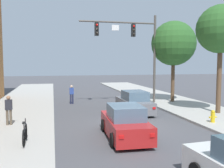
{
  "coord_description": "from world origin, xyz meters",
  "views": [
    {
      "loc": [
        -4.02,
        -13.12,
        3.58
      ],
      "look_at": [
        0.33,
        5.31,
        2.0
      ],
      "focal_mm": 40.28,
      "sensor_mm": 36.0,
      "label": 1
    }
  ],
  "objects_px": {
    "fire_hydrant": "(213,116)",
    "street_tree_second": "(174,44)",
    "pedestrian_sidewalk_left_walker": "(9,109)",
    "bicycle_leaning": "(25,134)",
    "traffic_signal_mast": "(134,42)",
    "car_lead_grey": "(134,103)",
    "street_tree_nearest": "(221,30)",
    "pedestrian_crossing_road": "(72,94)",
    "car_following_red": "(125,123)"
  },
  "relations": [
    {
      "from": "pedestrian_crossing_road",
      "to": "street_tree_nearest",
      "type": "bearing_deg",
      "value": -36.82
    },
    {
      "from": "car_lead_grey",
      "to": "pedestrian_crossing_road",
      "type": "relative_size",
      "value": 2.59
    },
    {
      "from": "traffic_signal_mast",
      "to": "street_tree_second",
      "type": "xyz_separation_m",
      "value": [
        3.69,
        0.13,
        -0.05
      ]
    },
    {
      "from": "pedestrian_sidewalk_left_walker",
      "to": "bicycle_leaning",
      "type": "height_order",
      "value": "pedestrian_sidewalk_left_walker"
    },
    {
      "from": "pedestrian_crossing_road",
      "to": "fire_hydrant",
      "type": "bearing_deg",
      "value": -52.04
    },
    {
      "from": "street_tree_second",
      "to": "street_tree_nearest",
      "type": "bearing_deg",
      "value": -83.46
    },
    {
      "from": "pedestrian_sidewalk_left_walker",
      "to": "street_tree_nearest",
      "type": "distance_m",
      "value": 14.32
    },
    {
      "from": "traffic_signal_mast",
      "to": "fire_hydrant",
      "type": "height_order",
      "value": "traffic_signal_mast"
    },
    {
      "from": "bicycle_leaning",
      "to": "fire_hydrant",
      "type": "xyz_separation_m",
      "value": [
        10.22,
        1.47,
        -0.03
      ]
    },
    {
      "from": "car_lead_grey",
      "to": "pedestrian_crossing_road",
      "type": "height_order",
      "value": "pedestrian_crossing_road"
    },
    {
      "from": "traffic_signal_mast",
      "to": "bicycle_leaning",
      "type": "xyz_separation_m",
      "value": [
        -7.98,
        -9.28,
        -4.8
      ]
    },
    {
      "from": "bicycle_leaning",
      "to": "street_tree_second",
      "type": "height_order",
      "value": "street_tree_second"
    },
    {
      "from": "pedestrian_crossing_road",
      "to": "fire_hydrant",
      "type": "xyz_separation_m",
      "value": [
        7.42,
        -9.51,
        -0.41
      ]
    },
    {
      "from": "car_lead_grey",
      "to": "car_following_red",
      "type": "xyz_separation_m",
      "value": [
        -2.36,
        -5.68,
        0.0
      ]
    },
    {
      "from": "pedestrian_crossing_road",
      "to": "bicycle_leaning",
      "type": "xyz_separation_m",
      "value": [
        -2.8,
        -10.99,
        -0.37
      ]
    },
    {
      "from": "car_lead_grey",
      "to": "pedestrian_crossing_road",
      "type": "bearing_deg",
      "value": 128.64
    },
    {
      "from": "fire_hydrant",
      "to": "traffic_signal_mast",
      "type": "bearing_deg",
      "value": 105.98
    },
    {
      "from": "fire_hydrant",
      "to": "pedestrian_crossing_road",
      "type": "bearing_deg",
      "value": 127.96
    },
    {
      "from": "pedestrian_sidewalk_left_walker",
      "to": "street_tree_second",
      "type": "bearing_deg",
      "value": 24.56
    },
    {
      "from": "traffic_signal_mast",
      "to": "bicycle_leaning",
      "type": "height_order",
      "value": "traffic_signal_mast"
    },
    {
      "from": "pedestrian_crossing_road",
      "to": "bicycle_leaning",
      "type": "distance_m",
      "value": 11.34
    },
    {
      "from": "car_following_red",
      "to": "pedestrian_crossing_road",
      "type": "relative_size",
      "value": 2.63
    },
    {
      "from": "street_tree_nearest",
      "to": "traffic_signal_mast",
      "type": "bearing_deg",
      "value": 128.62
    },
    {
      "from": "car_following_red",
      "to": "street_tree_nearest",
      "type": "xyz_separation_m",
      "value": [
        7.77,
        3.68,
        5.1
      ]
    },
    {
      "from": "traffic_signal_mast",
      "to": "street_tree_second",
      "type": "bearing_deg",
      "value": 2.04
    },
    {
      "from": "street_tree_nearest",
      "to": "car_lead_grey",
      "type": "bearing_deg",
      "value": 159.72
    },
    {
      "from": "pedestrian_crossing_road",
      "to": "street_tree_nearest",
      "type": "xyz_separation_m",
      "value": [
        9.51,
        -7.12,
        4.91
      ]
    },
    {
      "from": "car_lead_grey",
      "to": "pedestrian_sidewalk_left_walker",
      "type": "xyz_separation_m",
      "value": [
        -8.08,
        -2.33,
        0.34
      ]
    },
    {
      "from": "traffic_signal_mast",
      "to": "car_following_red",
      "type": "xyz_separation_m",
      "value": [
        -3.45,
        -9.1,
        -4.62
      ]
    },
    {
      "from": "traffic_signal_mast",
      "to": "fire_hydrant",
      "type": "distance_m",
      "value": 9.45
    },
    {
      "from": "fire_hydrant",
      "to": "street_tree_second",
      "type": "bearing_deg",
      "value": 79.62
    },
    {
      "from": "car_lead_grey",
      "to": "street_tree_second",
      "type": "height_order",
      "value": "street_tree_second"
    },
    {
      "from": "traffic_signal_mast",
      "to": "pedestrian_sidewalk_left_walker",
      "type": "relative_size",
      "value": 4.57
    },
    {
      "from": "car_lead_grey",
      "to": "pedestrian_sidewalk_left_walker",
      "type": "height_order",
      "value": "pedestrian_sidewalk_left_walker"
    },
    {
      "from": "car_lead_grey",
      "to": "bicycle_leaning",
      "type": "xyz_separation_m",
      "value": [
        -6.89,
        -5.87,
        -0.18
      ]
    },
    {
      "from": "car_lead_grey",
      "to": "street_tree_nearest",
      "type": "distance_m",
      "value": 7.71
    },
    {
      "from": "car_lead_grey",
      "to": "street_tree_nearest",
      "type": "bearing_deg",
      "value": -20.28
    },
    {
      "from": "pedestrian_sidewalk_left_walker",
      "to": "street_tree_second",
      "type": "height_order",
      "value": "street_tree_second"
    },
    {
      "from": "pedestrian_sidewalk_left_walker",
      "to": "pedestrian_crossing_road",
      "type": "height_order",
      "value": "pedestrian_sidewalk_left_walker"
    },
    {
      "from": "traffic_signal_mast",
      "to": "street_tree_second",
      "type": "distance_m",
      "value": 3.69
    },
    {
      "from": "car_lead_grey",
      "to": "street_tree_nearest",
      "type": "height_order",
      "value": "street_tree_nearest"
    },
    {
      "from": "pedestrian_crossing_road",
      "to": "street_tree_second",
      "type": "bearing_deg",
      "value": -10.04
    },
    {
      "from": "traffic_signal_mast",
      "to": "pedestrian_crossing_road",
      "type": "distance_m",
      "value": 7.03
    },
    {
      "from": "bicycle_leaning",
      "to": "car_following_red",
      "type": "bearing_deg",
      "value": 2.33
    },
    {
      "from": "bicycle_leaning",
      "to": "car_lead_grey",
      "type": "bearing_deg",
      "value": 40.44
    },
    {
      "from": "bicycle_leaning",
      "to": "street_tree_nearest",
      "type": "distance_m",
      "value": 13.94
    },
    {
      "from": "street_tree_second",
      "to": "car_lead_grey",
      "type": "bearing_deg",
      "value": -143.45
    },
    {
      "from": "car_following_red",
      "to": "car_lead_grey",
      "type": "bearing_deg",
      "value": 67.49
    },
    {
      "from": "pedestrian_sidewalk_left_walker",
      "to": "bicycle_leaning",
      "type": "xyz_separation_m",
      "value": [
        1.19,
        -3.54,
        -0.52
      ]
    },
    {
      "from": "car_following_red",
      "to": "street_tree_nearest",
      "type": "relative_size",
      "value": 0.59
    }
  ]
}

